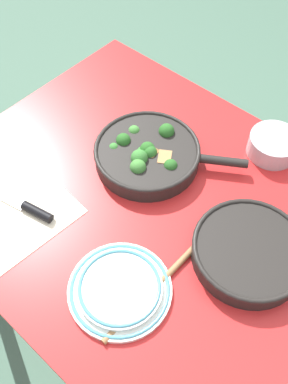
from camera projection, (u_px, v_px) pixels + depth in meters
ground_plane at (144, 305)px, 1.71m from camera, size 14.00×14.00×0.00m
dining_table_red at (144, 216)px, 1.18m from camera, size 1.05×0.87×0.76m
skillet_broccoli at (148, 153)px, 1.15m from camera, size 0.37×0.30×0.07m
skillet_eggs at (250, 251)px, 0.98m from camera, size 0.27×0.36×0.05m
wooden_spoon at (180, 262)px, 0.98m from camera, size 0.04×0.40×0.02m
parchment_sheet at (3, 203)px, 1.09m from camera, size 0.36×0.31×0.00m
grater_knife at (25, 206)px, 1.07m from camera, size 0.23×0.07×0.02m
dinner_plate_stack at (120, 289)px, 0.94m from camera, size 0.23×0.23×0.03m
prep_bowl_steel at (273, 145)px, 1.17m from camera, size 0.14×0.14×0.06m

